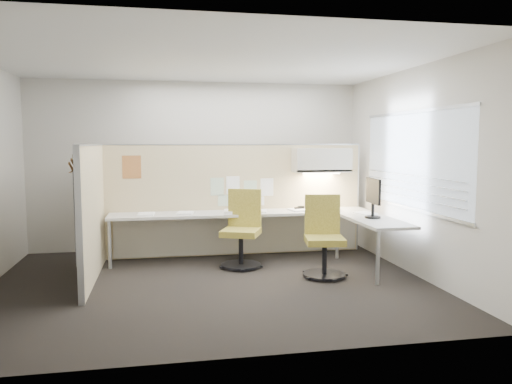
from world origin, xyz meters
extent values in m
cube|color=black|center=(0.00, 0.00, -0.01)|extent=(5.50, 4.50, 0.01)
cube|color=white|center=(0.00, 0.00, 2.80)|extent=(5.50, 4.50, 0.01)
cube|color=beige|center=(0.00, 2.25, 1.40)|extent=(5.50, 0.02, 2.80)
cube|color=beige|center=(0.00, -2.25, 1.40)|extent=(5.50, 0.02, 2.80)
cube|color=beige|center=(2.75, 0.00, 1.40)|extent=(0.02, 4.50, 2.80)
cube|color=#949FAC|center=(2.73, 0.00, 1.55)|extent=(0.01, 2.80, 1.30)
cube|color=beige|center=(0.55, 1.60, 0.88)|extent=(4.10, 0.06, 1.75)
cube|color=beige|center=(-1.50, 0.50, 0.88)|extent=(0.06, 2.20, 1.75)
cube|color=beige|center=(0.60, 1.27, 0.71)|extent=(4.00, 0.60, 0.04)
cube|color=beige|center=(2.30, 0.23, 0.71)|extent=(0.60, 1.47, 0.04)
cube|color=beige|center=(0.60, 1.54, 0.34)|extent=(3.90, 0.02, 0.64)
cylinder|color=#A5A8AA|center=(-1.35, 1.02, 0.34)|extent=(0.05, 0.05, 0.69)
cylinder|color=#A5A8AA|center=(2.05, -0.45, 0.34)|extent=(0.05, 0.05, 0.69)
cylinder|color=#A5A8AA|center=(2.05, 1.02, 0.34)|extent=(0.05, 0.05, 0.69)
cube|color=beige|center=(1.90, 1.39, 1.51)|extent=(0.90, 0.36, 0.38)
cube|color=#FFEABF|center=(1.90, 1.39, 1.30)|extent=(0.60, 0.06, 0.02)
cube|color=#8CBF8C|center=(0.25, 1.57, 1.10)|extent=(0.21, 0.00, 0.28)
cube|color=white|center=(0.50, 1.57, 1.12)|extent=(0.21, 0.00, 0.28)
cube|color=#8CBF8C|center=(0.78, 1.57, 1.05)|extent=(0.21, 0.00, 0.28)
cube|color=white|center=(1.05, 1.57, 1.08)|extent=(0.21, 0.00, 0.28)
cube|color=#8CBF8C|center=(0.40, 1.57, 0.88)|extent=(0.28, 0.00, 0.18)
cube|color=white|center=(0.90, 1.57, 0.86)|extent=(0.21, 0.00, 0.14)
cube|color=orange|center=(-1.05, 1.57, 1.42)|extent=(0.28, 0.00, 0.35)
cylinder|color=black|center=(0.49, 0.74, 0.03)|extent=(0.58, 0.58, 0.03)
cylinder|color=black|center=(0.49, 0.74, 0.26)|extent=(0.07, 0.07, 0.44)
cube|color=gold|center=(0.49, 0.74, 0.51)|extent=(0.67, 0.67, 0.09)
cube|color=gold|center=(0.59, 0.97, 0.83)|extent=(0.48, 0.25, 0.56)
cylinder|color=black|center=(1.51, 0.02, 0.03)|extent=(0.56, 0.56, 0.03)
cylinder|color=black|center=(1.51, 0.02, 0.25)|extent=(0.07, 0.07, 0.43)
cube|color=gold|center=(1.51, 0.02, 0.50)|extent=(0.58, 0.58, 0.09)
cube|color=gold|center=(1.55, 0.25, 0.81)|extent=(0.48, 0.15, 0.54)
cylinder|color=black|center=(2.30, 0.29, 0.75)|extent=(0.22, 0.22, 0.02)
cylinder|color=black|center=(2.30, 0.29, 0.84)|extent=(0.04, 0.04, 0.20)
cube|color=black|center=(2.30, 0.29, 1.12)|extent=(0.08, 0.53, 0.35)
cube|color=black|center=(2.30, 0.29, 1.12)|extent=(0.04, 0.48, 0.31)
cube|color=black|center=(2.00, 1.15, 0.78)|extent=(0.22, 0.21, 0.12)
cylinder|color=black|center=(1.91, 1.17, 0.81)|extent=(0.06, 0.17, 0.04)
cube|color=black|center=(1.51, 1.30, 0.76)|extent=(0.15, 0.07, 0.05)
cube|color=black|center=(1.55, 1.34, 0.76)|extent=(0.11, 0.07, 0.06)
cube|color=silver|center=(-1.50, -0.29, 1.77)|extent=(0.14, 0.02, 0.02)
cylinder|color=silver|center=(-1.57, -0.29, 1.69)|extent=(0.02, 0.02, 0.14)
cube|color=#AD7F4C|center=(-1.57, -0.29, 1.56)|extent=(0.02, 0.44, 0.12)
cube|color=#AD7F4C|center=(-1.60, -0.26, 1.52)|extent=(0.02, 0.44, 0.12)
cube|color=gray|center=(-1.58, -0.34, 0.93)|extent=(0.01, 0.07, 1.10)
cube|color=white|center=(-0.84, 1.22, 0.74)|extent=(0.25, 0.31, 0.03)
cube|color=white|center=(-0.26, 1.27, 0.74)|extent=(0.29, 0.34, 0.02)
cube|color=white|center=(0.42, 1.15, 0.75)|extent=(0.27, 0.33, 0.05)
cube|color=white|center=(0.86, 1.26, 0.74)|extent=(0.29, 0.34, 0.02)
cube|color=white|center=(1.48, 1.25, 0.74)|extent=(0.28, 0.33, 0.02)
cube|color=white|center=(2.36, 0.71, 0.74)|extent=(0.31, 0.36, 0.02)
camera|label=1|loc=(-0.61, -6.21, 1.79)|focal=35.00mm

